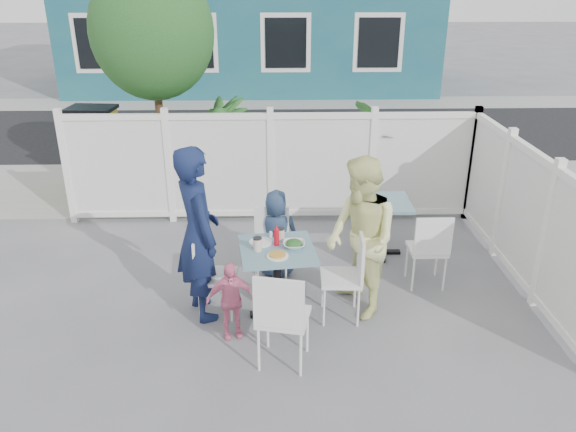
{
  "coord_description": "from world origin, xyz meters",
  "views": [
    {
      "loc": [
        0.15,
        -5.25,
        3.36
      ],
      "look_at": [
        0.29,
        0.26,
        0.98
      ],
      "focal_mm": 35.0,
      "sensor_mm": 36.0,
      "label": 1
    }
  ],
  "objects_px": {
    "chair_near": "(282,313)",
    "boy": "(276,234)",
    "chair_right": "(349,270)",
    "chair_left": "(209,269)",
    "main_table": "(277,264)",
    "spare_table": "(382,213)",
    "chair_back": "(271,240)",
    "woman": "(361,239)",
    "man": "(198,234)",
    "utility_cabinet": "(96,148)",
    "toddler": "(230,300)"
  },
  "relations": [
    {
      "from": "utility_cabinet",
      "to": "main_table",
      "type": "height_order",
      "value": "utility_cabinet"
    },
    {
      "from": "chair_near",
      "to": "boy",
      "type": "xyz_separation_m",
      "value": [
        -0.03,
        1.76,
        -0.04
      ]
    },
    {
      "from": "main_table",
      "to": "woman",
      "type": "distance_m",
      "value": 0.9
    },
    {
      "from": "main_table",
      "to": "woman",
      "type": "xyz_separation_m",
      "value": [
        0.87,
        0.07,
        0.24
      ]
    },
    {
      "from": "utility_cabinet",
      "to": "spare_table",
      "type": "height_order",
      "value": "utility_cabinet"
    },
    {
      "from": "chair_left",
      "to": "toddler",
      "type": "height_order",
      "value": "chair_left"
    },
    {
      "from": "utility_cabinet",
      "to": "toddler",
      "type": "distance_m",
      "value": 5.19
    },
    {
      "from": "chair_right",
      "to": "man",
      "type": "xyz_separation_m",
      "value": [
        -1.54,
        0.12,
        0.37
      ]
    },
    {
      "from": "spare_table",
      "to": "chair_back",
      "type": "distance_m",
      "value": 1.54
    },
    {
      "from": "man",
      "to": "boy",
      "type": "bearing_deg",
      "value": -68.77
    },
    {
      "from": "woman",
      "to": "boy",
      "type": "relative_size",
      "value": 1.6
    },
    {
      "from": "man",
      "to": "boy",
      "type": "height_order",
      "value": "man"
    },
    {
      "from": "chair_near",
      "to": "boy",
      "type": "height_order",
      "value": "boy"
    },
    {
      "from": "spare_table",
      "to": "boy",
      "type": "xyz_separation_m",
      "value": [
        -1.34,
        -0.51,
        -0.03
      ]
    },
    {
      "from": "chair_left",
      "to": "woman",
      "type": "distance_m",
      "value": 1.61
    },
    {
      "from": "man",
      "to": "woman",
      "type": "height_order",
      "value": "man"
    },
    {
      "from": "utility_cabinet",
      "to": "woman",
      "type": "distance_m",
      "value": 5.64
    },
    {
      "from": "spare_table",
      "to": "boy",
      "type": "relative_size",
      "value": 0.69
    },
    {
      "from": "chair_left",
      "to": "man",
      "type": "bearing_deg",
      "value": -86.56
    },
    {
      "from": "spare_table",
      "to": "toddler",
      "type": "distance_m",
      "value": 2.53
    },
    {
      "from": "chair_near",
      "to": "woman",
      "type": "bearing_deg",
      "value": 60.95
    },
    {
      "from": "main_table",
      "to": "toddler",
      "type": "bearing_deg",
      "value": -141.84
    },
    {
      "from": "chair_right",
      "to": "woman",
      "type": "relative_size",
      "value": 0.56
    },
    {
      "from": "chair_near",
      "to": "toddler",
      "type": "distance_m",
      "value": 0.73
    },
    {
      "from": "spare_table",
      "to": "boy",
      "type": "distance_m",
      "value": 1.43
    },
    {
      "from": "man",
      "to": "chair_left",
      "type": "bearing_deg",
      "value": -115.73
    },
    {
      "from": "woman",
      "to": "toddler",
      "type": "relative_size",
      "value": 2.09
    },
    {
      "from": "man",
      "to": "boy",
      "type": "xyz_separation_m",
      "value": [
        0.8,
        0.82,
        -0.39
      ]
    },
    {
      "from": "man",
      "to": "main_table",
      "type": "bearing_deg",
      "value": -119.56
    },
    {
      "from": "chair_back",
      "to": "main_table",
      "type": "bearing_deg",
      "value": 97.1
    },
    {
      "from": "spare_table",
      "to": "boy",
      "type": "bearing_deg",
      "value": -159.3
    },
    {
      "from": "chair_right",
      "to": "chair_near",
      "type": "distance_m",
      "value": 1.08
    },
    {
      "from": "main_table",
      "to": "chair_near",
      "type": "relative_size",
      "value": 0.84
    },
    {
      "from": "toddler",
      "to": "woman",
      "type": "bearing_deg",
      "value": 4.81
    },
    {
      "from": "chair_left",
      "to": "boy",
      "type": "xyz_separation_m",
      "value": [
        0.71,
        0.82,
        0.01
      ]
    },
    {
      "from": "spare_table",
      "to": "boy",
      "type": "height_order",
      "value": "boy"
    },
    {
      "from": "utility_cabinet",
      "to": "main_table",
      "type": "xyz_separation_m",
      "value": [
        3.04,
        -4.14,
        -0.03
      ]
    },
    {
      "from": "chair_right",
      "to": "chair_near",
      "type": "xyz_separation_m",
      "value": [
        -0.71,
        -0.82,
        0.02
      ]
    },
    {
      "from": "chair_left",
      "to": "utility_cabinet",
      "type": "bearing_deg",
      "value": -145.55
    },
    {
      "from": "chair_back",
      "to": "toddler",
      "type": "height_order",
      "value": "chair_back"
    },
    {
      "from": "chair_back",
      "to": "man",
      "type": "distance_m",
      "value": 1.09
    },
    {
      "from": "boy",
      "to": "toddler",
      "type": "bearing_deg",
      "value": 70.59
    },
    {
      "from": "main_table",
      "to": "chair_right",
      "type": "height_order",
      "value": "chair_right"
    },
    {
      "from": "main_table",
      "to": "chair_right",
      "type": "distance_m",
      "value": 0.74
    },
    {
      "from": "chair_left",
      "to": "chair_back",
      "type": "xyz_separation_m",
      "value": [
        0.65,
        0.69,
        -0.01
      ]
    },
    {
      "from": "chair_left",
      "to": "boy",
      "type": "relative_size",
      "value": 0.84
    },
    {
      "from": "chair_near",
      "to": "toddler",
      "type": "bearing_deg",
      "value": 147.03
    },
    {
      "from": "main_table",
      "to": "chair_left",
      "type": "bearing_deg",
      "value": 174.42
    },
    {
      "from": "utility_cabinet",
      "to": "boy",
      "type": "bearing_deg",
      "value": -41.2
    },
    {
      "from": "chair_back",
      "to": "man",
      "type": "xyz_separation_m",
      "value": [
        -0.74,
        -0.69,
        0.41
      ]
    }
  ]
}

